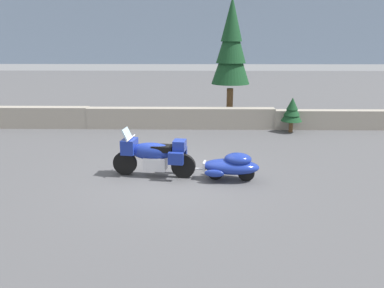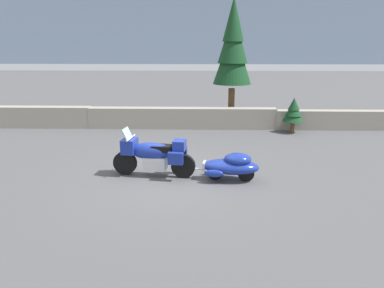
% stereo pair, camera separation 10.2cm
% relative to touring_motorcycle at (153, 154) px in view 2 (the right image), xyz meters
% --- Properties ---
extents(ground_plane, '(80.00, 80.00, 0.00)m').
position_rel_touring_motorcycle_xyz_m(ground_plane, '(0.48, -0.09, -0.62)').
color(ground_plane, '#4C4C4F').
extents(stone_guard_wall, '(24.00, 0.56, 0.91)m').
position_rel_touring_motorcycle_xyz_m(stone_guard_wall, '(-0.04, 5.89, -0.18)').
color(stone_guard_wall, gray).
rests_on(stone_guard_wall, ground).
extents(distant_ridgeline, '(240.00, 80.00, 16.00)m').
position_rel_touring_motorcycle_xyz_m(distant_ridgeline, '(0.48, 95.86, 7.38)').
color(distant_ridgeline, '#7F93AD').
rests_on(distant_ridgeline, ground).
extents(touring_motorcycle, '(2.31, 0.92, 1.33)m').
position_rel_touring_motorcycle_xyz_m(touring_motorcycle, '(0.00, 0.00, 0.00)').
color(touring_motorcycle, black).
rests_on(touring_motorcycle, ground).
extents(car_shaped_trailer, '(2.23, 0.91, 0.76)m').
position_rel_touring_motorcycle_xyz_m(car_shaped_trailer, '(2.11, -0.28, -0.21)').
color(car_shaped_trailer, black).
rests_on(car_shaped_trailer, ground).
extents(pine_tree_tall, '(1.70, 1.70, 5.50)m').
position_rel_touring_motorcycle_xyz_m(pine_tree_tall, '(2.66, 7.00, 2.82)').
color(pine_tree_tall, brown).
rests_on(pine_tree_tall, ground).
extents(pine_sapling_near, '(0.86, 0.86, 1.43)m').
position_rel_touring_motorcycle_xyz_m(pine_sapling_near, '(5.05, 5.26, 0.27)').
color(pine_sapling_near, brown).
rests_on(pine_sapling_near, ground).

